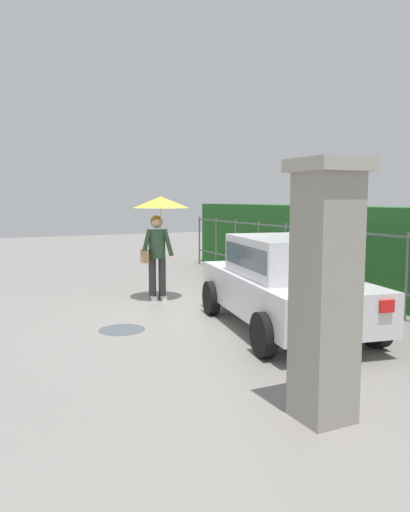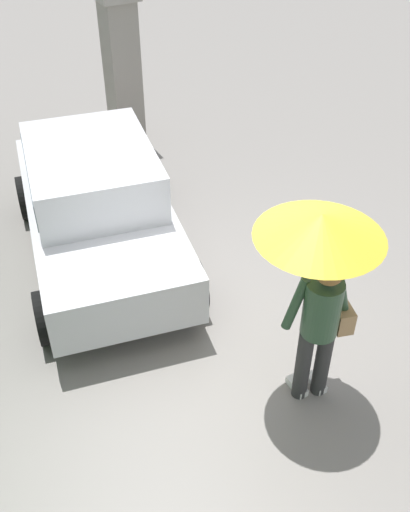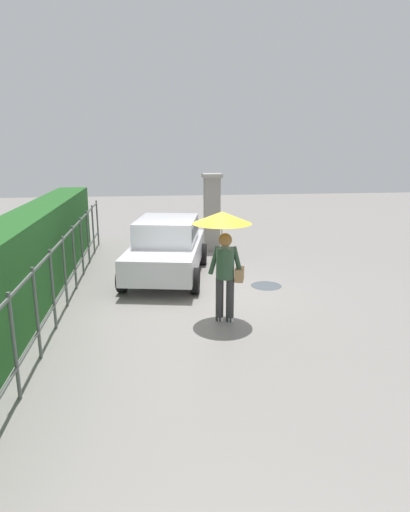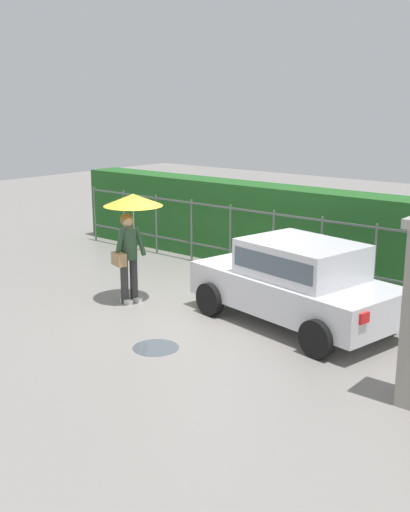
# 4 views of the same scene
# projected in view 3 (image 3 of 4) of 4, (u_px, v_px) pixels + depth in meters

# --- Properties ---
(ground_plane) EXTENTS (40.00, 40.00, 0.00)m
(ground_plane) POSITION_uv_depth(u_px,v_px,m) (191.00, 296.00, 9.85)
(ground_plane) COLOR gray
(car) EXTENTS (3.95, 2.41, 1.48)m
(car) POSITION_uv_depth(u_px,v_px,m) (167.00, 246.00, 11.16)
(car) COLOR silver
(car) RESTS_ON ground
(pedestrian) EXTENTS (1.11, 1.11, 2.10)m
(pedestrian) POSITION_uv_depth(u_px,v_px,m) (224.00, 237.00, 8.14)
(pedestrian) COLOR #333333
(pedestrian) RESTS_ON ground
(gate_pillar) EXTENTS (0.60, 0.60, 2.42)m
(gate_pillar) POSITION_uv_depth(u_px,v_px,m) (212.00, 211.00, 13.92)
(gate_pillar) COLOR gray
(gate_pillar) RESTS_ON ground
(fence_section) EXTENTS (11.74, 0.05, 1.50)m
(fence_section) POSITION_uv_depth(u_px,v_px,m) (65.00, 268.00, 9.04)
(fence_section) COLOR #59605B
(fence_section) RESTS_ON ground
(hedge_row) EXTENTS (12.69, 0.90, 1.90)m
(hedge_row) POSITION_uv_depth(u_px,v_px,m) (24.00, 264.00, 8.92)
(hedge_row) COLOR #235B23
(hedge_row) RESTS_ON ground
(puddle_near) EXTENTS (0.74, 0.74, 0.00)m
(puddle_near) POSITION_uv_depth(u_px,v_px,m) (266.00, 286.00, 10.55)
(puddle_near) COLOR #4C545B
(puddle_near) RESTS_ON ground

